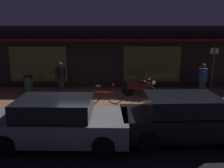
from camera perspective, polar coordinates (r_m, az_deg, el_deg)
name	(u,v)px	position (r m, az deg, el deg)	size (l,w,h in m)	color
ground_plane	(88,123)	(9.08, -5.86, -9.30)	(60.00, 60.00, 0.00)	black
sidewalk_slab	(94,98)	(11.87, -4.36, -3.46)	(18.00, 4.00, 0.15)	#8C6047
storefront_building	(98,56)	(14.85, -3.44, 6.70)	(18.00, 3.30, 3.60)	black
motorcycle	(140,87)	(11.76, 6.78, -0.78)	(1.64, 0.79, 0.97)	black
bicycle_parked	(105,96)	(10.65, -1.76, -2.94)	(1.66, 0.42, 0.91)	black
person_photographer	(62,77)	(12.45, -11.95, 1.59)	(0.53, 0.46, 1.67)	#28232D
person_bystander	(204,80)	(12.36, 21.05, 0.91)	(0.41, 0.62, 1.67)	#28232D
sign_post	(214,66)	(13.90, 23.24, 4.01)	(0.44, 0.09, 2.40)	#47474C
trash_bin	(29,84)	(13.14, -19.11, -0.07)	(0.48, 0.48, 0.93)	#2D4C33
parked_car_near	(60,121)	(7.48, -12.39, -8.72)	(4.14, 1.85, 1.42)	black
parked_car_far	(186,118)	(7.96, 17.20, -7.66)	(4.16, 1.90, 1.42)	black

